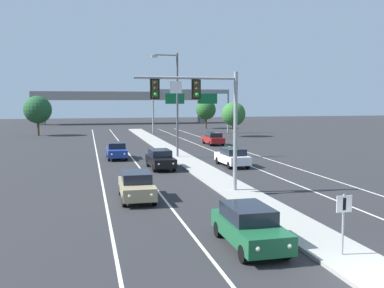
# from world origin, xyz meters

# --- Properties ---
(median_island) EXTENTS (2.40, 110.00, 0.15)m
(median_island) POSITION_xyz_m (0.00, 18.00, 0.07)
(median_island) COLOR #9E9B93
(median_island) RESTS_ON ground
(lane_stripe_oncoming_center) EXTENTS (0.14, 100.00, 0.01)m
(lane_stripe_oncoming_center) POSITION_xyz_m (-4.70, 25.00, 0.00)
(lane_stripe_oncoming_center) COLOR silver
(lane_stripe_oncoming_center) RESTS_ON ground
(lane_stripe_receding_center) EXTENTS (0.14, 100.00, 0.01)m
(lane_stripe_receding_center) POSITION_xyz_m (4.70, 25.00, 0.00)
(lane_stripe_receding_center) COLOR silver
(lane_stripe_receding_center) RESTS_ON ground
(edge_stripe_left) EXTENTS (0.14, 100.00, 0.01)m
(edge_stripe_left) POSITION_xyz_m (-8.00, 25.00, 0.00)
(edge_stripe_left) COLOR silver
(edge_stripe_left) RESTS_ON ground
(edge_stripe_right) EXTENTS (0.14, 100.00, 0.01)m
(edge_stripe_right) POSITION_xyz_m (8.00, 25.00, 0.00)
(edge_stripe_right) COLOR silver
(edge_stripe_right) RESTS_ON ground
(overhead_signal_mast) EXTENTS (6.26, 0.44, 7.20)m
(overhead_signal_mast) POSITION_xyz_m (-2.11, 14.04, 5.29)
(overhead_signal_mast) COLOR gray
(overhead_signal_mast) RESTS_ON median_island
(median_sign_post) EXTENTS (0.60, 0.10, 2.20)m
(median_sign_post) POSITION_xyz_m (-0.13, 2.40, 1.59)
(median_sign_post) COLOR gray
(median_sign_post) RESTS_ON median_island
(street_lamp_median) EXTENTS (2.58, 0.28, 10.00)m
(street_lamp_median) POSITION_xyz_m (-0.56, 30.64, 5.79)
(street_lamp_median) COLOR #4C4C51
(street_lamp_median) RESTS_ON median_island
(car_oncoming_green) EXTENTS (1.84, 4.48, 1.58)m
(car_oncoming_green) POSITION_xyz_m (-2.91, 4.40, 0.82)
(car_oncoming_green) COLOR #195633
(car_oncoming_green) RESTS_ON ground
(car_oncoming_tan) EXTENTS (1.88, 4.49, 1.58)m
(car_oncoming_tan) POSITION_xyz_m (-6.26, 13.46, 0.82)
(car_oncoming_tan) COLOR tan
(car_oncoming_tan) RESTS_ON ground
(car_oncoming_black) EXTENTS (1.93, 4.51, 1.58)m
(car_oncoming_black) POSITION_xyz_m (-3.09, 24.26, 0.82)
(car_oncoming_black) COLOR black
(car_oncoming_black) RESTS_ON ground
(car_oncoming_blue) EXTENTS (1.83, 4.47, 1.58)m
(car_oncoming_blue) POSITION_xyz_m (-6.20, 31.38, 0.82)
(car_oncoming_blue) COLOR navy
(car_oncoming_blue) RESTS_ON ground
(car_receding_white) EXTENTS (1.92, 4.51, 1.58)m
(car_receding_white) POSITION_xyz_m (3.14, 24.16, 0.82)
(car_receding_white) COLOR silver
(car_receding_white) RESTS_ON ground
(car_receding_red) EXTENTS (1.87, 4.49, 1.58)m
(car_receding_red) POSITION_xyz_m (6.61, 41.91, 0.82)
(car_receding_red) COLOR maroon
(car_receding_red) RESTS_ON ground
(highway_sign_gantry) EXTENTS (13.28, 0.42, 7.50)m
(highway_sign_gantry) POSITION_xyz_m (8.20, 60.44, 6.16)
(highway_sign_gantry) COLOR gray
(highway_sign_gantry) RESTS_ON ground
(overpass_bridge) EXTENTS (42.40, 6.40, 7.65)m
(overpass_bridge) POSITION_xyz_m (0.00, 94.65, 5.78)
(overpass_bridge) COLOR gray
(overpass_bridge) RESTS_ON ground
(tree_far_right_b) EXTENTS (3.98, 3.98, 5.76)m
(tree_far_right_b) POSITION_xyz_m (14.24, 73.24, 3.76)
(tree_far_right_b) COLOR #4C3823
(tree_far_right_b) RESTS_ON ground
(tree_far_left_a) EXTENTS (4.40, 4.40, 6.36)m
(tree_far_left_a) POSITION_xyz_m (-16.53, 62.22, 4.15)
(tree_far_left_a) COLOR #4C3823
(tree_far_left_a) RESTS_ON ground
(tree_far_right_a) EXTENTS (3.71, 3.71, 5.36)m
(tree_far_right_a) POSITION_xyz_m (13.22, 53.28, 3.50)
(tree_far_right_a) COLOR #4C3823
(tree_far_right_a) RESTS_ON ground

